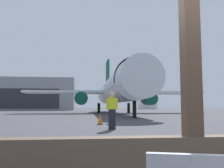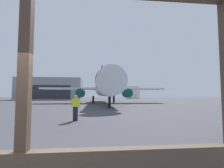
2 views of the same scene
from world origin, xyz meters
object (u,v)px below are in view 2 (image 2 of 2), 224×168
ground_crew_worker (75,107)px  fuel_storage_tank (133,93)px  airplane (104,87)px  traffic_cone (75,112)px  distant_hangar (52,89)px

ground_crew_worker → fuel_storage_tank: size_ratio=0.24×
ground_crew_worker → fuel_storage_tank: fuel_storage_tank is taller
airplane → fuel_storage_tank: airplane is taller
airplane → traffic_cone: airplane is taller
fuel_storage_tank → distant_hangar: bearing=-157.2°
ground_crew_worker → traffic_cone: 3.25m
ground_crew_worker → distant_hangar: distant_hangar is taller
airplane → traffic_cone: size_ratio=52.55×
distant_hangar → traffic_cone: bearing=-73.6°
ground_crew_worker → distant_hangar: 60.40m
airplane → distant_hangar: airplane is taller
ground_crew_worker → traffic_cone: (-0.37, 3.17, -0.60)m
fuel_storage_tank → ground_crew_worker: bearing=-105.9°
airplane → traffic_cone: 20.94m
ground_crew_worker → traffic_cone: bearing=96.7°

